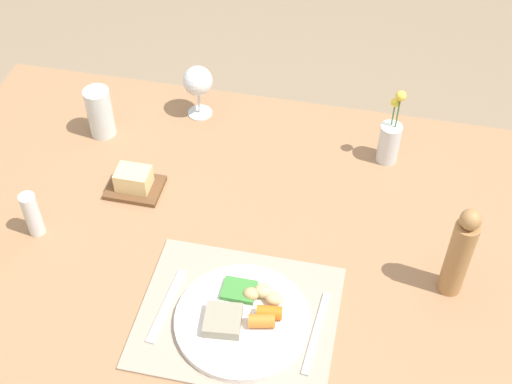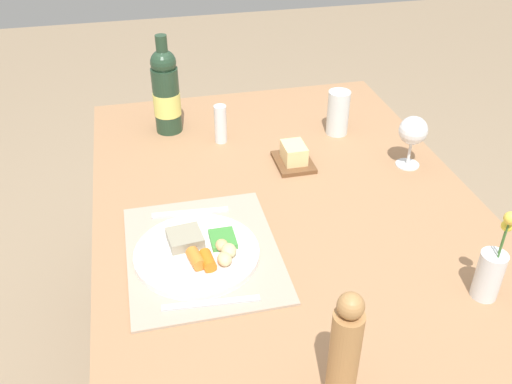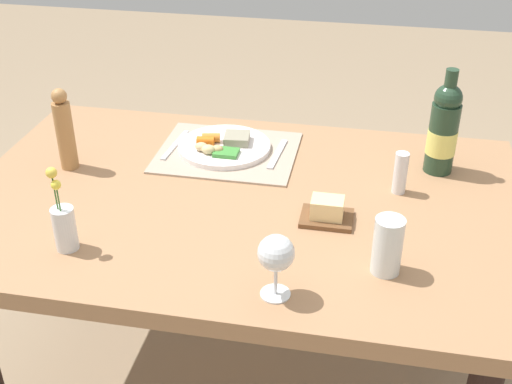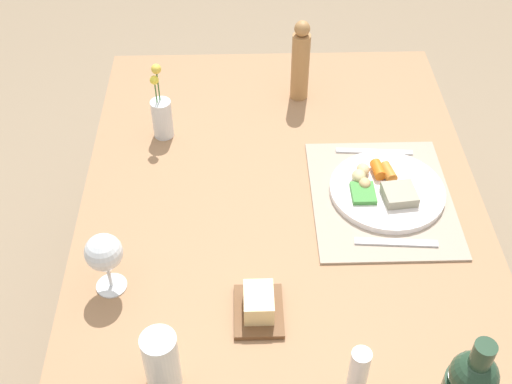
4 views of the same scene
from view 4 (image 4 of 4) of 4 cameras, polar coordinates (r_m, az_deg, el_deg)
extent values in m
cube|color=#A47651|center=(1.54, 2.42, -3.75)|extent=(1.48, 0.96, 0.05)
cylinder|color=black|center=(2.27, 10.34, 2.09)|extent=(0.07, 0.07, 0.65)
cylinder|color=black|center=(2.24, -8.00, 1.76)|extent=(0.07, 0.07, 0.65)
cube|color=tan|center=(1.62, 10.70, -0.47)|extent=(0.40, 0.33, 0.01)
cylinder|color=white|center=(1.62, 11.18, 0.12)|extent=(0.28, 0.28, 0.02)
cube|color=gray|center=(1.59, 12.21, -0.20)|extent=(0.08, 0.08, 0.02)
cylinder|color=orange|center=(1.64, 11.28, 1.67)|extent=(0.06, 0.04, 0.03)
cylinder|color=orange|center=(1.64, 10.41, 1.92)|extent=(0.05, 0.03, 0.03)
ellipsoid|color=tan|center=(1.61, 9.31, 0.75)|extent=(0.03, 0.03, 0.02)
ellipsoid|color=#CDBE84|center=(1.62, 8.82, 1.36)|extent=(0.04, 0.03, 0.03)
ellipsoid|color=#D4B681|center=(1.64, 9.17, 1.94)|extent=(0.04, 0.03, 0.03)
cube|color=#3F8E39|center=(1.59, 9.19, -0.08)|extent=(0.07, 0.06, 0.01)
cube|color=silver|center=(1.52, 11.94, -4.26)|extent=(0.03, 0.19, 0.00)
cube|color=silver|center=(1.74, 10.11, 3.44)|extent=(0.03, 0.20, 0.00)
sphere|color=#233E2A|center=(1.10, 18.19, -14.73)|extent=(0.08, 0.08, 0.08)
cylinder|color=#233E2A|center=(1.06, 18.71, -13.50)|extent=(0.03, 0.03, 0.07)
cube|color=brown|center=(1.37, 0.23, -10.20)|extent=(0.13, 0.10, 0.01)
cube|color=#F8D691|center=(1.35, 0.23, -9.44)|extent=(0.08, 0.06, 0.05)
cylinder|color=white|center=(1.25, 8.79, -14.99)|extent=(0.04, 0.04, 0.12)
cylinder|color=white|center=(1.45, -12.28, -7.85)|extent=(0.07, 0.07, 0.00)
cylinder|color=white|center=(1.42, -12.50, -6.93)|extent=(0.01, 0.01, 0.07)
sphere|color=white|center=(1.37, -12.94, -5.07)|extent=(0.08, 0.08, 0.08)
cylinder|color=silver|center=(1.76, -8.05, 6.25)|extent=(0.05, 0.05, 0.11)
cylinder|color=#3F7233|center=(1.74, -8.22, 7.63)|extent=(0.00, 0.00, 0.20)
sphere|color=yellow|center=(1.68, -8.56, 10.40)|extent=(0.03, 0.03, 0.03)
cylinder|color=#3F7233|center=(1.74, -8.42, 7.09)|extent=(0.00, 0.00, 0.18)
sphere|color=yellow|center=(1.69, -8.72, 9.47)|extent=(0.02, 0.02, 0.02)
cylinder|color=#AF7C48|center=(1.86, 3.81, 10.66)|extent=(0.05, 0.05, 0.20)
sphere|color=#AF7C48|center=(1.80, 3.99, 13.82)|extent=(0.04, 0.04, 0.04)
cylinder|color=silver|center=(1.25, -8.12, -14.15)|extent=(0.07, 0.07, 0.14)
cylinder|color=#A7D9C3|center=(1.27, -7.99, -14.80)|extent=(0.06, 0.06, 0.07)
camera|label=1|loc=(1.75, 50.07, 35.83)|focal=49.57mm
camera|label=2|loc=(2.16, 12.29, 35.26)|focal=39.44mm
camera|label=3|loc=(1.55, -65.62, 11.76)|focal=46.58mm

